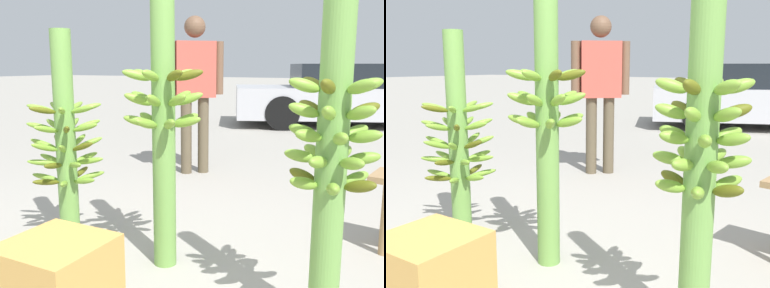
% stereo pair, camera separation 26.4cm
% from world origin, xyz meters
% --- Properties ---
extents(banana_stalk_left, '(0.49, 0.49, 1.42)m').
position_xyz_m(banana_stalk_left, '(-0.82, 0.47, 0.70)').
color(banana_stalk_left, '#6B9E47').
rests_on(banana_stalk_left, ground_plane).
extents(banana_stalk_center, '(0.47, 0.47, 1.74)m').
position_xyz_m(banana_stalk_center, '(-0.09, 0.51, 0.90)').
color(banana_stalk_center, '#6B9E47').
rests_on(banana_stalk_center, ground_plane).
extents(banana_stalk_right, '(0.41, 0.40, 1.62)m').
position_xyz_m(banana_stalk_right, '(0.89, 0.26, 0.84)').
color(banana_stalk_right, '#6B9E47').
rests_on(banana_stalk_right, ground_plane).
extents(vendor_person, '(0.56, 0.49, 1.71)m').
position_xyz_m(vendor_person, '(-0.97, 2.60, 1.02)').
color(vendor_person, brown).
rests_on(vendor_person, ground_plane).
extents(parked_car, '(4.72, 3.29, 1.22)m').
position_xyz_m(parked_car, '(-0.02, 7.49, 0.60)').
color(parked_car, '#B7B7BC').
rests_on(parked_car, ground_plane).
extents(produce_crate, '(0.43, 0.43, 0.43)m').
position_xyz_m(produce_crate, '(-0.17, -0.29, 0.21)').
color(produce_crate, '#C69347').
rests_on(produce_crate, ground_plane).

